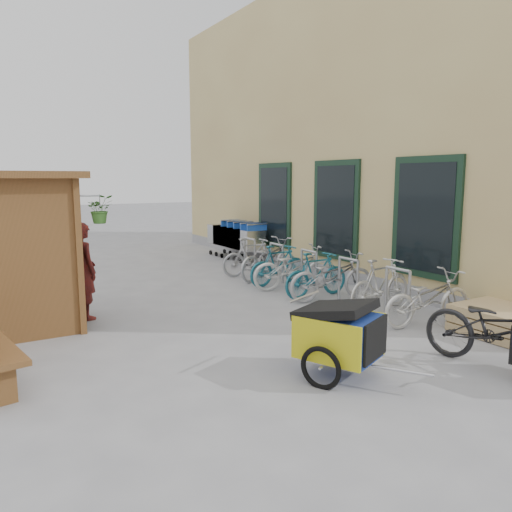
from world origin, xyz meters
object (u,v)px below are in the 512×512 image
bike_0 (428,298)px  bike_2 (332,276)px  bike_4 (294,268)px  person_kiosk (84,271)px  bike_5 (279,265)px  bike_1 (381,284)px  cargo_bike (504,331)px  pallet_stack (502,321)px  child_trailer (339,333)px  shopping_carts (235,237)px  bike_7 (252,257)px  bike_3 (316,275)px  bike_6 (268,259)px

bike_0 → bike_2: (-0.25, 2.05, 0.03)m
bike_4 → person_kiosk: bearing=104.1°
person_kiosk → bike_2: bearing=-119.4°
bike_5 → bike_0: bearing=-177.0°
bike_4 → bike_1: bearing=-157.4°
cargo_bike → bike_4: cargo_bike is taller
pallet_stack → bike_4: (-0.86, 4.11, 0.25)m
child_trailer → person_kiosk: (-2.00, 4.03, 0.28)m
shopping_carts → bike_5: (-0.90, -3.60, -0.21)m
person_kiosk → bike_2: person_kiosk is taller
child_trailer → bike_5: (2.18, 4.57, -0.08)m
bike_7 → bike_5: bearing=-177.2°
bike_4 → bike_7: 1.74m
child_trailer → bike_3: bearing=32.2°
bike_3 → bike_6: bike_6 is taller
shopping_carts → child_trailer: bearing=-110.6°
bike_3 → bike_5: bearing=1.1°
bike_1 → bike_3: bike_1 is taller
shopping_carts → bike_7: 2.53m
pallet_stack → bike_4: bearing=101.8°
child_trailer → cargo_bike: bearing=-50.6°
bike_1 → bike_7: bike_1 is taller
person_kiosk → bike_3: bearing=-115.0°
bike_5 → bike_6: bearing=-16.2°
person_kiosk → bike_4: size_ratio=0.91×
bike_5 → bike_2: bearing=-178.6°
bike_0 → bike_2: bike_2 is taller
cargo_bike → bike_0: bearing=54.6°
bike_0 → bike_6: bearing=9.8°
pallet_stack → bike_2: (-0.78, 2.97, 0.25)m
child_trailer → bike_0: (2.54, 0.86, -0.08)m
bike_1 → bike_2: size_ratio=0.88×
bike_7 → bike_6: bearing=-162.8°
pallet_stack → shopping_carts: shopping_carts is taller
bike_0 → shopping_carts: bearing=3.0°
pallet_stack → bike_6: 5.37m
shopping_carts → child_trailer: (-3.08, -8.17, -0.13)m
child_trailer → shopping_carts: bearing=45.6°
bike_1 → bike_6: bearing=-2.9°
cargo_bike → person_kiosk: bearing=115.2°
bike_0 → bike_4: 3.21m
pallet_stack → child_trailer: (-3.08, 0.06, 0.31)m
bike_7 → bike_3: bearing=-175.3°
child_trailer → bike_7: size_ratio=1.05×
pallet_stack → bike_3: bike_3 is taller
bike_1 → bike_5: 2.70m
bike_1 → bike_6: 3.37m
bike_1 → bike_6: bike_6 is taller
child_trailer → bike_4: (2.22, 4.05, -0.05)m
person_kiosk → bike_0: (4.54, -3.17, -0.36)m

